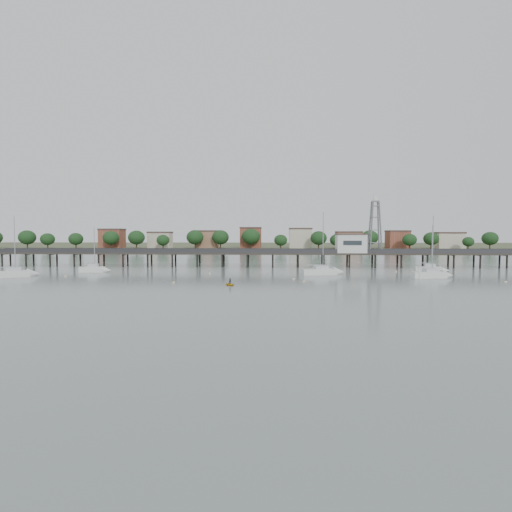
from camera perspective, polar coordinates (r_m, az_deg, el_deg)
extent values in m
plane|color=slate|center=(59.68, -1.60, -5.95)|extent=(500.00, 500.00, 0.00)
cube|color=#2D2823|center=(119.00, 0.57, 0.33)|extent=(150.00, 5.00, 0.50)
cube|color=#333335|center=(116.57, 0.53, 0.67)|extent=(150.00, 0.12, 1.10)
cube|color=#333335|center=(121.36, 0.62, 0.76)|extent=(150.00, 0.12, 1.10)
cylinder|color=black|center=(140.42, -30.76, -0.48)|extent=(0.50, 0.50, 4.40)
cylinder|color=black|center=(143.60, -29.92, -0.39)|extent=(0.50, 0.50, 4.40)
cylinder|color=black|center=(117.21, 0.54, -0.66)|extent=(0.50, 0.50, 4.40)
cylinder|color=black|center=(121.00, 0.61, -0.55)|extent=(0.50, 0.50, 4.40)
cube|color=silver|center=(120.58, 12.54, 1.60)|extent=(8.00, 5.00, 5.00)
cube|color=#4C3833|center=(120.55, 12.55, 2.86)|extent=(8.40, 5.40, 0.30)
cube|color=slate|center=(122.15, 15.63, 7.05)|extent=(1.80, 1.80, 0.30)
cube|color=silver|center=(122.20, 15.63, 7.40)|extent=(0.90, 0.90, 1.20)
cube|color=white|center=(96.97, 22.21, -2.44)|extent=(6.63, 3.61, 1.65)
cone|color=white|center=(99.02, 24.16, -2.37)|extent=(3.04, 2.90, 2.44)
cube|color=silver|center=(96.87, 22.22, -1.75)|extent=(3.11, 2.46, 0.75)
cylinder|color=#A5A8AA|center=(96.81, 22.51, 1.52)|extent=(0.18, 0.18, 11.76)
cylinder|color=#A5A8AA|center=(96.30, 21.69, -1.43)|extent=(3.61, 0.83, 0.12)
cube|color=white|center=(98.09, 8.65, -2.19)|extent=(7.31, 4.32, 1.65)
cone|color=white|center=(99.67, 10.95, -2.13)|extent=(3.44, 3.30, 2.67)
cube|color=silver|center=(97.99, 8.65, -1.50)|extent=(3.49, 2.84, 0.75)
cylinder|color=#A5A8AA|center=(97.87, 8.94, 2.05)|extent=(0.18, 0.18, 12.85)
cylinder|color=#A5A8AA|center=(97.55, 8.03, -1.20)|extent=(3.90, 1.13, 0.12)
cube|color=white|center=(111.25, 22.18, -1.77)|extent=(5.59, 2.89, 1.65)
cone|color=white|center=(111.90, 23.86, -1.77)|extent=(2.52, 2.40, 2.07)
cube|color=silver|center=(111.16, 22.19, -1.16)|extent=(2.60, 2.01, 0.75)
cylinder|color=#A5A8AA|center=(111.01, 22.43, 1.23)|extent=(0.18, 0.18, 9.99)
cylinder|color=#A5A8AA|center=(110.97, 21.75, -0.88)|extent=(3.09, 0.61, 0.12)
cube|color=white|center=(105.55, -29.63, -2.18)|extent=(6.47, 5.88, 1.65)
cone|color=white|center=(106.05, -27.51, -2.11)|extent=(3.60, 3.57, 2.46)
cube|color=silver|center=(105.45, -29.65, -1.55)|extent=(3.43, 3.30, 0.75)
cylinder|color=#A5A8AA|center=(105.25, -29.49, 1.49)|extent=(0.18, 0.18, 11.87)
cylinder|color=#A5A8AA|center=(105.31, -30.23, -1.27)|extent=(2.95, 2.41, 0.12)
cube|color=white|center=(110.16, -20.86, -1.79)|extent=(5.25, 2.52, 1.65)
cone|color=white|center=(109.26, -19.28, -1.80)|extent=(2.32, 2.19, 1.97)
cube|color=silver|center=(110.07, -20.88, -1.18)|extent=(2.41, 1.82, 0.75)
cylinder|color=#A5A8AA|center=(109.75, -20.74, 1.12)|extent=(0.18, 0.18, 9.50)
cylinder|color=#A5A8AA|center=(110.29, -21.30, -0.89)|extent=(2.95, 0.44, 0.12)
cube|color=white|center=(111.12, -20.93, -1.82)|extent=(3.61, 1.75, 0.97)
cube|color=silver|center=(111.45, -21.29, -1.51)|extent=(1.26, 1.26, 0.58)
imported|color=gold|center=(77.12, -3.48, -3.92)|extent=(1.92, 1.30, 2.62)
imported|color=black|center=(77.12, -3.48, -3.92)|extent=(0.65, 1.14, 0.26)
ellipsoid|color=beige|center=(94.51, 30.34, -3.00)|extent=(0.56, 0.56, 0.39)
ellipsoid|color=beige|center=(101.16, -24.06, -2.48)|extent=(0.56, 0.56, 0.39)
ellipsoid|color=beige|center=(82.62, 6.38, -3.42)|extent=(0.56, 0.56, 0.39)
ellipsoid|color=beige|center=(82.14, -10.92, -3.49)|extent=(0.56, 0.56, 0.39)
ellipsoid|color=beige|center=(108.90, 18.17, -2.00)|extent=(0.56, 0.56, 0.39)
ellipsoid|color=beige|center=(98.86, -6.20, -2.36)|extent=(0.56, 0.56, 0.39)
ellipsoid|color=beige|center=(87.24, 5.04, -3.07)|extent=(0.56, 0.56, 0.39)
cube|color=#475133|center=(303.95, 1.88, 1.34)|extent=(500.00, 170.00, 1.40)
cube|color=brown|center=(259.61, -18.63, 2.05)|extent=(13.00, 10.50, 9.00)
cube|color=brown|center=(250.78, -12.65, 2.11)|extent=(13.00, 10.50, 9.00)
cube|color=brown|center=(245.01, -6.55, 2.14)|extent=(13.00, 10.50, 9.00)
cube|color=brown|center=(242.25, -0.70, 2.15)|extent=(13.00, 10.50, 9.00)
cube|color=brown|center=(242.19, 5.93, 2.14)|extent=(13.00, 10.50, 9.00)
cube|color=brown|center=(245.19, 12.25, 2.09)|extent=(13.00, 10.50, 9.00)
cube|color=brown|center=(251.07, 18.34, 2.03)|extent=(13.00, 10.50, 9.00)
cube|color=brown|center=(260.00, 24.30, 1.94)|extent=(13.00, 10.50, 9.00)
ellipsoid|color=#183B1B|center=(261.35, -25.73, 1.98)|extent=(8.00, 8.00, 6.80)
ellipsoid|color=#183B1B|center=(229.85, 1.61, 2.18)|extent=(8.00, 8.00, 6.80)
ellipsoid|color=#183B1B|center=(257.22, 29.43, 1.88)|extent=(8.00, 8.00, 6.80)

